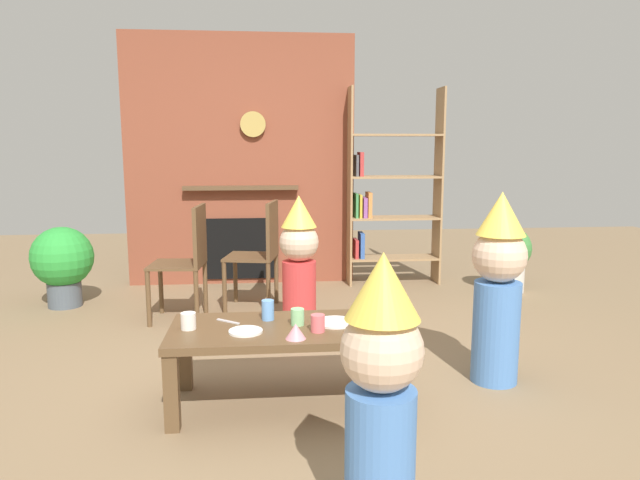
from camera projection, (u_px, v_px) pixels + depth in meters
name	position (u px, v px, depth m)	size (l,w,h in m)	color
ground_plane	(301.00, 383.00, 3.35)	(12.00, 12.00, 0.00)	#846B4C
brick_fireplace_feature	(241.00, 162.00, 5.67)	(2.20, 0.28, 2.40)	brown
bookshelf	(387.00, 195.00, 5.66)	(0.90, 0.28, 1.90)	#9E7A51
coffee_table	(275.00, 340.00, 3.02)	(1.09, 0.57, 0.42)	brown
paper_cup_near_left	(268.00, 310.00, 3.12)	(0.07, 0.07, 0.11)	#669EE0
paper_cup_near_right	(188.00, 321.00, 2.96)	(0.08, 0.08, 0.09)	silver
paper_cup_center	(297.00, 317.00, 3.03)	(0.07, 0.07, 0.09)	#8CD18C
paper_cup_far_left	(318.00, 323.00, 2.92)	(0.07, 0.07, 0.09)	#E5666B
paper_plate_front	(246.00, 331.00, 2.92)	(0.17, 0.17, 0.01)	white
paper_plate_rear	(335.00, 322.00, 3.06)	(0.21, 0.21, 0.01)	white
birthday_cake_slice	(296.00, 331.00, 2.82)	(0.10, 0.10, 0.08)	pink
table_fork	(228.00, 321.00, 3.09)	(0.15, 0.02, 0.01)	silver
child_with_cone_hat	(381.00, 392.00, 1.95)	(0.28, 0.28, 1.01)	#4C7FC6
child_in_pink	(498.00, 283.00, 3.29)	(0.30, 0.30, 1.10)	#4C7FC6
child_by_the_chairs	(299.00, 262.00, 4.13)	(0.28, 0.28, 1.01)	#D13838
dining_chair_left	(188.00, 256.00, 4.49)	(0.43, 0.43, 0.90)	brown
dining_chair_middle	(262.00, 249.00, 4.79)	(0.47, 0.47, 0.90)	brown
potted_plant_tall	(509.00, 256.00, 5.40)	(0.40, 0.40, 0.61)	beige
potted_plant_short	(62.00, 261.00, 4.88)	(0.51, 0.51, 0.68)	#4C5660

